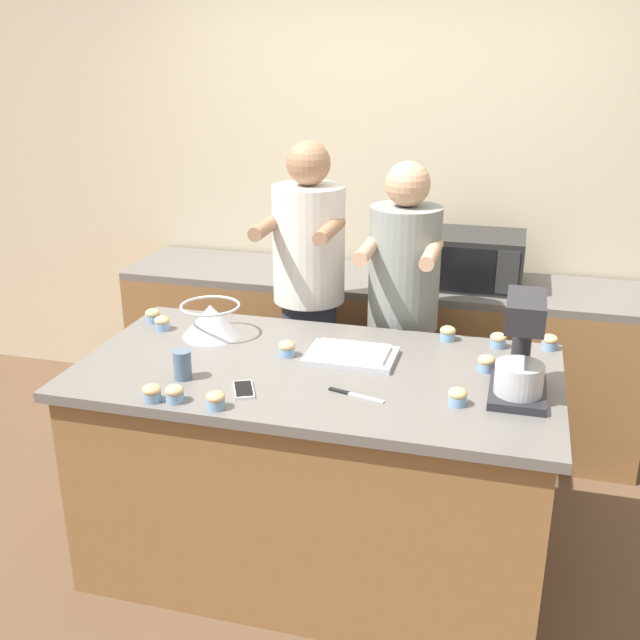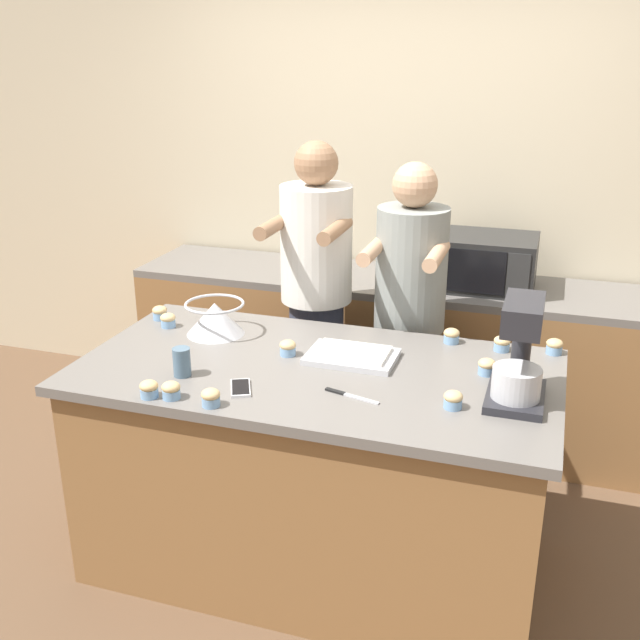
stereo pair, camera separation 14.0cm
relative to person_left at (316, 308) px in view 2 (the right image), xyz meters
The scene contains 24 objects.
ground_plane 1.15m from the person_left, 71.65° to the right, with size 16.00×16.00×0.00m, color brown.
back_wall 1.05m from the person_left, 75.72° to the left, with size 10.00×0.06×2.70m.
island_counter 0.85m from the person_left, 71.65° to the right, with size 1.87×0.98×0.90m.
back_counter 0.75m from the person_left, 67.51° to the left, with size 2.80×0.60×0.90m.
person_left is the anchor object (origin of this frame).
person_right 0.46m from the person_left, ahead, with size 0.34×0.50×1.61m.
stand_mixer 1.26m from the person_left, 37.19° to the right, with size 0.20×0.30×0.38m.
mixing_bowl 0.58m from the person_left, 121.36° to the right, with size 0.26×0.26×0.14m.
baking_tray 0.68m from the person_left, 59.48° to the right, with size 0.35×0.24×0.04m.
microwave_oven 0.92m from the person_left, 37.71° to the left, with size 0.54×0.39×0.27m.
cell_phone 0.97m from the person_left, 88.20° to the right, with size 0.12×0.16×0.01m.
drinking_glass 0.96m from the person_left, 103.85° to the right, with size 0.07×0.07×0.11m.
knife 1.00m from the person_left, 64.97° to the right, with size 0.22×0.07×0.01m.
cupcake_0 1.19m from the person_left, 47.99° to the right, with size 0.07×0.07×0.06m.
cupcake_1 1.13m from the person_left, 98.84° to the right, with size 0.07×0.07×0.06m.
cupcake_2 0.63m from the person_left, 82.27° to the right, with size 0.07×0.07×0.06m.
cupcake_3 0.72m from the person_left, 138.00° to the right, with size 0.07×0.07×0.06m.
cupcake_4 1.14m from the person_left, 13.45° to the right, with size 0.07×0.07×0.06m.
cupcake_5 0.95m from the person_left, 18.42° to the right, with size 0.07×0.07×0.06m.
cupcake_6 1.16m from the person_left, 102.62° to the right, with size 0.07×0.07×0.06m.
cupcake_7 0.75m from the person_left, 21.82° to the right, with size 0.07×0.07×0.06m.
cupcake_8 1.13m from the person_left, 90.69° to the right, with size 0.07×0.07×0.06m.
cupcake_9 0.74m from the person_left, 146.74° to the right, with size 0.07×0.07×0.06m.
cupcake_10 1.04m from the person_left, 32.60° to the right, with size 0.07×0.07×0.06m.
Camera 2 is at (0.85, -2.54, 2.09)m, focal length 42.00 mm.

